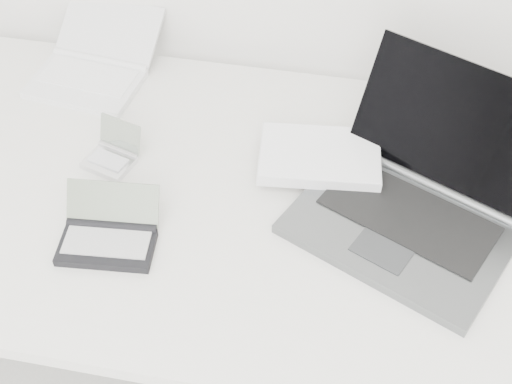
% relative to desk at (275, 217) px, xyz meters
% --- Properties ---
extents(desk, '(1.60, 0.80, 0.73)m').
position_rel_desk_xyz_m(desk, '(0.00, 0.00, 0.00)').
color(desk, white).
rests_on(desk, ground).
extents(laptop_large, '(0.56, 0.50, 0.24)m').
position_rel_desk_xyz_m(laptop_large, '(0.21, 0.03, 0.09)').
color(laptop_large, slate).
rests_on(laptop_large, desk).
extents(netbook_open_white, '(0.27, 0.31, 0.10)m').
position_rel_desk_xyz_m(netbook_open_white, '(-0.47, 0.30, 0.07)').
color(netbook_open_white, white).
rests_on(netbook_open_white, desk).
extents(pda_silver, '(0.12, 0.12, 0.08)m').
position_rel_desk_xyz_m(pda_silver, '(-0.34, 0.04, 0.06)').
color(pda_silver, silver).
rests_on(pda_silver, desk).
extents(palmtop_charcoal, '(0.18, 0.16, 0.08)m').
position_rel_desk_xyz_m(palmtop_charcoal, '(-0.28, -0.16, 0.06)').
color(palmtop_charcoal, black).
rests_on(palmtop_charcoal, desk).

